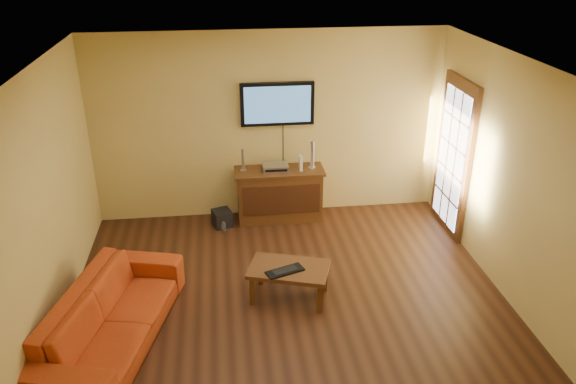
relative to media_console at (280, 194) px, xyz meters
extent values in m
plane|color=black|center=(-0.12, -2.25, -0.39)|extent=(5.00, 5.00, 0.00)
plane|color=#D3BB67|center=(-0.12, 0.25, 0.96)|extent=(5.00, 0.00, 5.00)
plane|color=#D3BB67|center=(-2.62, -2.25, 0.96)|extent=(0.00, 5.00, 5.00)
plane|color=#D3BB67|center=(2.38, -2.25, 0.96)|extent=(0.00, 5.00, 5.00)
plane|color=white|center=(-0.12, -2.25, 2.31)|extent=(5.00, 5.00, 0.00)
cube|color=#462610|center=(2.34, -0.55, 0.66)|extent=(0.06, 1.02, 2.22)
cube|color=white|center=(2.31, -0.55, 0.66)|extent=(0.01, 0.79, 1.89)
cube|color=#462610|center=(0.00, 0.01, -0.02)|extent=(1.20, 0.45, 0.73)
cube|color=black|center=(0.00, -0.23, 0.01)|extent=(1.11, 0.02, 0.44)
cube|color=#462610|center=(0.00, 0.01, 0.36)|extent=(1.28, 0.49, 0.04)
cube|color=black|center=(0.00, 0.21, 1.30)|extent=(1.04, 0.07, 0.61)
cube|color=#3C699D|center=(0.00, 0.17, 1.30)|extent=(0.93, 0.01, 0.52)
cube|color=#462610|center=(-0.12, -1.99, -0.01)|extent=(1.02, 0.79, 0.05)
cube|color=#462610|center=(-0.55, -2.07, -0.21)|extent=(0.06, 0.06, 0.36)
cube|color=#462610|center=(0.19, -2.31, -0.21)|extent=(0.06, 0.06, 0.36)
cube|color=#462610|center=(-0.42, -1.67, -0.21)|extent=(0.06, 0.06, 0.36)
cube|color=#462610|center=(0.32, -1.91, -0.21)|extent=(0.06, 0.06, 0.36)
imported|color=#B03B13|center=(-2.01, -2.55, 0.04)|extent=(1.17, 2.26, 0.85)
cylinder|color=silver|center=(-0.51, 0.04, 0.39)|extent=(0.09, 0.09, 0.01)
cylinder|color=silver|center=(-0.51, 0.04, 0.55)|extent=(0.05, 0.05, 0.31)
cylinder|color=silver|center=(0.48, 0.02, 0.39)|extent=(0.11, 0.11, 0.02)
cylinder|color=silver|center=(0.48, 0.02, 0.59)|extent=(0.06, 0.06, 0.39)
cube|color=silver|center=(-0.06, 0.01, 0.42)|extent=(0.37, 0.27, 0.08)
cube|color=white|center=(0.31, -0.02, 0.48)|extent=(0.05, 0.15, 0.20)
cube|color=black|center=(-0.85, -0.14, -0.27)|extent=(0.31, 0.31, 0.25)
cylinder|color=white|center=(-0.83, -0.36, -0.31)|extent=(0.06, 0.06, 0.16)
sphere|color=white|center=(-0.83, -0.36, -0.22)|extent=(0.03, 0.03, 0.03)
cube|color=black|center=(-0.17, -2.07, 0.03)|extent=(0.46, 0.30, 0.02)
cube|color=black|center=(-0.17, -2.07, 0.04)|extent=(0.30, 0.21, 0.01)
camera|label=1|loc=(-0.81, -7.36, 3.50)|focal=35.00mm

